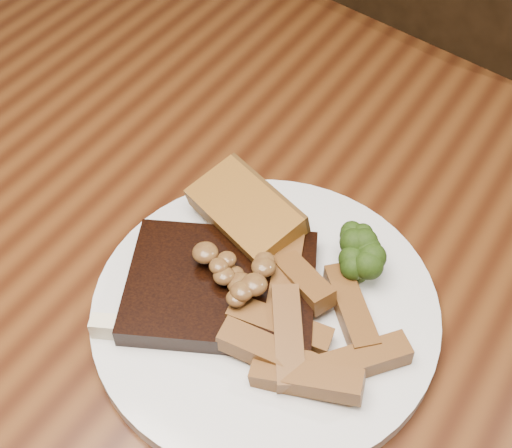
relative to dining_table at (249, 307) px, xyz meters
The scene contains 9 objects.
dining_table is the anchor object (origin of this frame).
chair_far 0.58m from the dining_table, 92.42° to the left, with size 0.50×0.50×0.93m.
plate 0.12m from the dining_table, 44.69° to the right, with size 0.31×0.31×0.01m, color silver.
steak 0.13m from the dining_table, 79.04° to the right, with size 0.17×0.13×0.02m, color black.
steak_bone 0.17m from the dining_table, 84.22° to the right, with size 0.16×0.01×0.02m, color beige.
mushroom_pile 0.15m from the dining_table, 72.10° to the right, with size 0.07×0.07×0.03m, color brown, non-canonical shape.
garlic_bread 0.12m from the dining_table, 136.03° to the left, with size 0.11×0.06×0.02m, color brown.
potato_wedges 0.17m from the dining_table, 22.94° to the right, with size 0.12×0.12×0.02m, color brown, non-canonical shape.
broccoli_cluster 0.17m from the dining_table, 18.48° to the left, with size 0.07×0.07×0.04m, color #21390C, non-canonical shape.
Camera 1 is at (0.24, -0.36, 1.29)m, focal length 50.00 mm.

